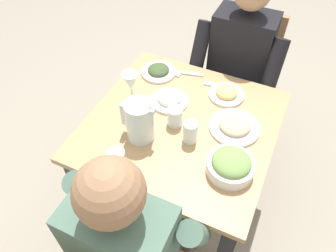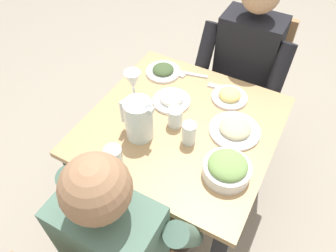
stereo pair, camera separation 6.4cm
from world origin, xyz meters
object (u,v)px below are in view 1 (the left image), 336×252
dining_table (181,141)px  water_glass_near_left (175,117)px  water_glass_center (190,132)px  plate_yoghurt (169,99)px  diner_near (234,74)px  water_pitcher (139,121)px  plate_fries (227,93)px  wine_glass (131,83)px  water_glass_near_right (117,159)px  diner_far (139,234)px  chair_near (240,74)px  salt_shaker (126,178)px  plate_dolmas (158,71)px  plate_beans (235,126)px  salad_bowl (231,165)px

dining_table → water_glass_near_left: water_glass_near_left is taller
dining_table → water_glass_center: (-0.07, 0.08, 0.18)m
plate_yoghurt → diner_near: bearing=-115.8°
diner_near → water_pitcher: (0.23, 0.67, 0.16)m
plate_fries → wine_glass: size_ratio=0.88×
plate_fries → water_glass_near_right: bearing=65.5°
diner_near → diner_far: 1.04m
diner_far → wine_glass: size_ratio=6.01×
diner_far → water_glass_near_left: size_ratio=13.08×
dining_table → chair_near: size_ratio=0.94×
diner_near → chair_near: bearing=-90.0°
water_glass_near_left → salt_shaker: (0.05, 0.36, -0.02)m
dining_table → plate_dolmas: 0.40m
plate_beans → plate_dolmas: bearing=-23.8°
dining_table → plate_beans: bearing=-163.9°
plate_yoghurt → plate_beans: bearing=174.0°
dining_table → diner_far: size_ratio=0.70×
chair_near → water_glass_near_right: chair_near is taller
dining_table → wine_glass: bearing=-0.6°
chair_near → salt_shaker: (0.17, 1.11, 0.24)m
salt_shaker → plate_beans: bearing=-123.8°
dining_table → salt_shaker: bearing=79.3°
plate_fries → chair_near: bearing=-86.0°
dining_table → water_pitcher: 0.30m
plate_dolmas → salt_shaker: salt_shaker is taller
salad_bowl → plate_dolmas: salad_bowl is taller
water_glass_near_right → water_glass_center: bearing=-130.3°
diner_near → salt_shaker: 0.92m
diner_far → salt_shaker: (0.12, -0.14, 0.09)m
chair_near → plate_yoghurt: size_ratio=4.86×
diner_far → water_glass_near_left: diner_far is taller
chair_near → plate_dolmas: (0.35, 0.45, 0.23)m
dining_table → wine_glass: wine_glass is taller
dining_table → plate_yoghurt: size_ratio=4.56×
diner_far → water_glass_near_left: bearing=-81.1°
salad_bowl → diner_near: bearing=-75.2°
dining_table → plate_yoghurt: (0.11, -0.10, 0.15)m
diner_near → water_pitcher: 0.72m
plate_dolmas → water_glass_near_right: bearing=100.5°
water_glass_near_right → salt_shaker: 0.09m
salt_shaker → chair_near: bearing=-98.6°
plate_yoghurt → plate_beans: size_ratio=0.81×
diner_near → water_glass_near_right: 0.89m
plate_fries → wine_glass: wine_glass is taller
chair_near → water_pitcher: 0.95m
diner_far → plate_fries: bearing=-95.5°
plate_beans → water_glass_center: size_ratio=2.17×
plate_fries → salad_bowl: bearing=109.5°
diner_far → salad_bowl: 0.44m
plate_beans → salt_shaker: salt_shaker is taller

